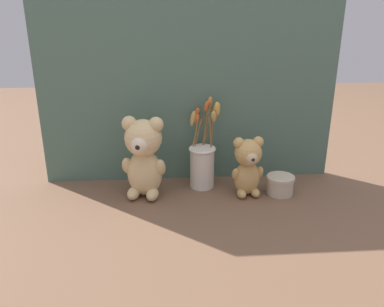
% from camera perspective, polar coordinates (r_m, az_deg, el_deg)
% --- Properties ---
extents(ground_plane, '(4.00, 4.00, 0.00)m').
position_cam_1_polar(ground_plane, '(1.51, 0.06, -5.93)').
color(ground_plane, brown).
extents(backdrop_wall, '(1.12, 0.02, 0.75)m').
position_cam_1_polar(backdrop_wall, '(1.54, -0.41, 9.44)').
color(backdrop_wall, '#4C6B5B').
rests_on(backdrop_wall, ground).
extents(teddy_bear_large, '(0.17, 0.15, 0.30)m').
position_cam_1_polar(teddy_bear_large, '(1.46, -6.80, -0.30)').
color(teddy_bear_large, '#DBBC84').
rests_on(teddy_bear_large, ground).
extents(teddy_bear_medium, '(0.12, 0.11, 0.22)m').
position_cam_1_polar(teddy_bear_medium, '(1.48, 7.82, -1.64)').
color(teddy_bear_medium, tan).
rests_on(teddy_bear_medium, ground).
extents(flower_vase, '(0.13, 0.13, 0.35)m').
position_cam_1_polar(flower_vase, '(1.54, 1.51, -0.98)').
color(flower_vase, silver).
rests_on(flower_vase, ground).
extents(decorative_tin_tall, '(0.10, 0.10, 0.07)m').
position_cam_1_polar(decorative_tin_tall, '(1.54, 12.27, -4.32)').
color(decorative_tin_tall, beige).
rests_on(decorative_tin_tall, ground).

